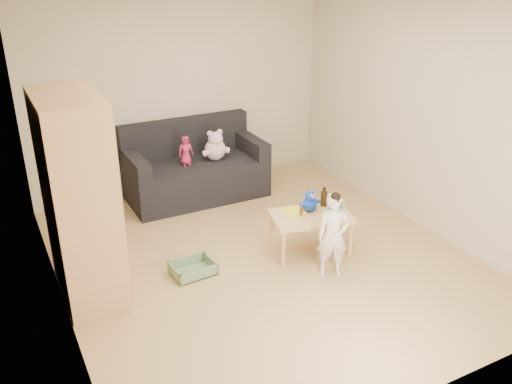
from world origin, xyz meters
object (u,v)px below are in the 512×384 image
wardrobe (79,199)px  sofa (196,179)px  play_table (311,234)px  toddler (333,237)px

wardrobe → sofa: 2.40m
play_table → toddler: toddler is taller
wardrobe → play_table: 2.38m
play_table → toddler: 0.51m
wardrobe → sofa: size_ratio=1.08×
play_table → sofa: bearing=105.5°
wardrobe → toddler: (2.18, -0.85, -0.53)m
play_table → toddler: bearing=-96.3°
toddler → sofa: bearing=126.4°
sofa → play_table: bearing=-74.6°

